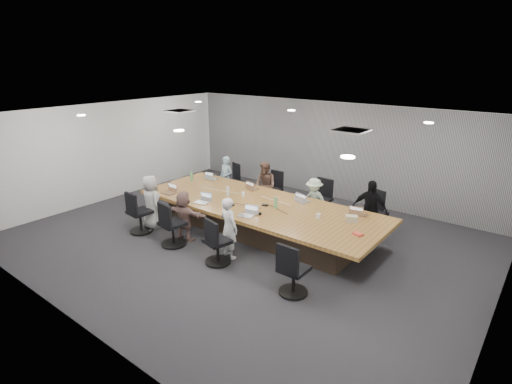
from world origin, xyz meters
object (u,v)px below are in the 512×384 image
Objects in this scene: laptop_2 at (303,200)px; bottle_clear at (228,191)px; conference_table at (259,217)px; chair_2 at (320,203)px; person_6 at (229,228)px; mug_brown at (170,185)px; stapler at (258,213)px; laptop_5 at (201,203)px; laptop_4 at (169,193)px; person_3 at (370,209)px; canvas_bag at (351,219)px; person_4 at (151,202)px; laptop_1 at (253,188)px; chair_6 at (218,245)px; chair_3 at (374,216)px; person_0 at (226,178)px; chair_4 at (140,215)px; person_5 at (184,216)px; laptop_0 at (213,179)px; laptop_6 at (246,216)px; chair_5 at (173,227)px; chair_0 at (234,184)px; laptop_3 at (360,214)px; person_2 at (314,201)px; chair_1 at (273,193)px; person_1 at (265,186)px; snack_packet at (358,234)px; bottle_green_left at (192,176)px; bottle_green_right at (276,203)px.

bottle_clear is (-1.64, -0.83, 0.11)m from laptop_2.
conference_table is 1.84m from chair_2.
person_6 is 1.79m from bottle_clear.
mug_brown is 3.07m from stapler.
laptop_5 is (-1.80, -2.50, 0.32)m from chair_2.
mug_brown is at bearing 34.60° from chair_2.
laptop_2 and laptop_4 have the same top height.
chair_2 is at bearing -86.61° from person_6.
person_3 is 5.71× the size of canvas_bag.
person_4 is (-2.25, -1.35, 0.26)m from conference_table.
person_4 is at bearing 69.93° from laptop_1.
person_4 reaches higher than chair_6.
chair_2 is at bearing 48.55° from laptop_5.
person_0 is (-4.40, -0.35, 0.23)m from chair_3.
chair_4 is 2.90m from laptop_1.
person_5 is 4.81× the size of canvas_bag.
laptop_0 is at bearing 19.36° from chair_2.
canvas_bag reaches higher than laptop_6.
chair_4 is at bearing 101.10° from person_4.
chair_5 is (1.16, 0.00, 0.01)m from chair_4.
stapler is at bearing 159.58° from chair_0.
conference_table is 2.40m from laptop_0.
stapler reaches higher than laptop_3.
laptop_3 reaches higher than conference_table.
conference_table is at bearing -112.61° from person_2.
chair_1 is 3.69m from chair_4.
laptop_6 is at bearing 88.47° from laptop_2.
chair_2 is 0.63× the size of person_1.
laptop_1 and laptop_2 have the same top height.
laptop_1 is 2.59m from person_4.
laptop_3 is (4.41, 2.50, 0.32)m from chair_4.
mug_brown is at bearing 113.36° from chair_4.
chair_0 is 0.84× the size of chair_5.
laptop_0 is (-2.50, 2.50, 0.34)m from chair_6.
bottle_clear reaches higher than laptop_2.
chair_4 is 0.98× the size of chair_5.
chair_0 is at bearing 139.85° from chair_6.
person_6 reaches higher than chair_1.
person_3 reaches higher than person_6.
person_6 reaches higher than chair_2.
chair_0 is 0.55× the size of person_4.
conference_table is 32.02× the size of snack_packet.
laptop_2 is at bearing -84.87° from person_2.
bottle_green_left is 2.42× the size of mug_brown.
laptop_5 is at bearing 3.09° from laptop_4.
bottle_green_right is (1.58, 1.34, 0.29)m from person_5.
bottle_green_left is at bearing 174.09° from snack_packet.
stapler is at bearing 41.14° from laptop_6.
chair_6 reaches higher than laptop_6.
chair_4 reaches higher than laptop_1.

